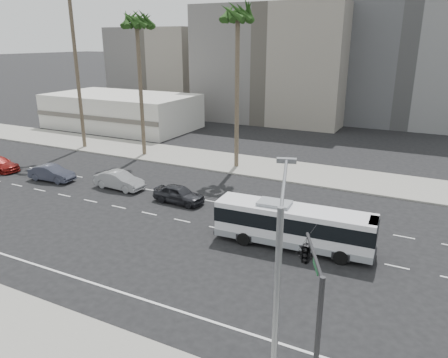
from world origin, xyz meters
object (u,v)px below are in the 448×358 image
Objects in this scene: car_b at (119,180)px; car_c at (52,173)px; streetlight_corner at (277,294)px; palm_mid at (137,25)px; car_a at (179,194)px; traffic_signal at (307,260)px; palm_near at (238,18)px; city_bus at (293,225)px.

car_c is (-7.24, -1.11, -0.04)m from car_b.
streetlight_corner is 38.61m from palm_mid.
car_a is 0.28× the size of palm_mid.
car_a is 13.90m from car_c.
car_b is at bearing -63.99° from palm_mid.
traffic_signal is at bearing -119.72° from car_c.
streetlight_corner is (20.84, -16.46, 4.03)m from car_b.
streetlight_corner is 0.53× the size of palm_near.
car_a is 21.07m from palm_mid.
car_a is 0.73× the size of traffic_signal.
car_b is 0.56× the size of streetlight_corner.
car_b is at bearing -121.15° from palm_near.
palm_near is at bearing -54.11° from car_c.
traffic_signal reaches higher than car_a.
streetlight_corner reaches higher than car_c.
streetlight_corner reaches higher than city_bus.
palm_mid is at bearing 144.40° from city_bus.
streetlight_corner is (3.36, -12.60, 3.28)m from city_bus.
city_bus is 11.36m from car_a.
city_bus is 2.34× the size of car_a.
palm_mid is at bearing 117.40° from streetlight_corner.
city_bus is 0.65× the size of palm_mid.
traffic_signal is (14.54, -13.67, 4.30)m from car_a.
city_bus is 24.89m from car_c.
traffic_signal is 0.37× the size of palm_near.
streetlight_corner is at bearing -136.09° from car_a.
palm_near reaches higher than palm_mid.
palm_near is (6.54, 10.82, 13.93)m from car_b.
car_b is 25.86m from traffic_signal.
palm_near is 11.68m from palm_mid.
city_bus is 1.20× the size of streetlight_corner.
streetlight_corner is at bearing -46.07° from palm_mid.
car_c is at bearing -100.37° from palm_mid.
car_c is 0.28× the size of palm_near.
car_b is at bearing -86.27° from car_c.
palm_mid is at bearing 112.53° from traffic_signal.
traffic_signal is (3.70, -10.35, 3.51)m from city_bus.
traffic_signal is (0.34, 2.25, 0.23)m from streetlight_corner.
car_c is 17.98m from palm_mid.
streetlight_corner is (14.20, -15.92, 4.06)m from car_a.
streetlight_corner reaches higher than car_b.
car_b is (-17.48, 3.86, -0.75)m from city_bus.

